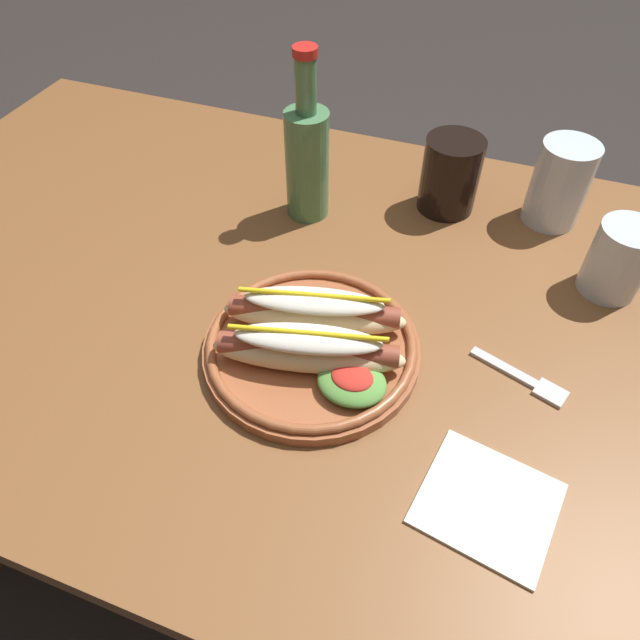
# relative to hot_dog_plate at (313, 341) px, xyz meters

# --- Properties ---
(ground_plane) EXTENTS (8.00, 8.00, 0.00)m
(ground_plane) POSITION_rel_hot_dog_plate_xyz_m (-0.06, 0.10, -0.77)
(ground_plane) COLOR #2D2826
(dining_table) EXTENTS (1.42, 0.85, 0.74)m
(dining_table) POSITION_rel_hot_dog_plate_xyz_m (-0.06, 0.10, -0.12)
(dining_table) COLOR brown
(dining_table) RESTS_ON ground_plane
(hot_dog_plate) EXTENTS (0.27, 0.27, 0.08)m
(hot_dog_plate) POSITION_rel_hot_dog_plate_xyz_m (0.00, 0.00, 0.00)
(hot_dog_plate) COLOR #9E5633
(hot_dog_plate) RESTS_ON dining_table
(fork) EXTENTS (0.12, 0.06, 0.00)m
(fork) POSITION_rel_hot_dog_plate_xyz_m (0.25, 0.05, -0.02)
(fork) COLOR silver
(fork) RESTS_ON dining_table
(soda_cup) EXTENTS (0.09, 0.09, 0.12)m
(soda_cup) POSITION_rel_hot_dog_plate_xyz_m (0.09, 0.36, 0.03)
(soda_cup) COLOR black
(soda_cup) RESTS_ON dining_table
(water_cup) EXTENTS (0.08, 0.08, 0.13)m
(water_cup) POSITION_rel_hot_dog_plate_xyz_m (0.25, 0.38, 0.04)
(water_cup) COLOR silver
(water_cup) RESTS_ON dining_table
(extra_cup) EXTENTS (0.08, 0.08, 0.10)m
(extra_cup) POSITION_rel_hot_dog_plate_xyz_m (0.33, 0.25, 0.02)
(extra_cup) COLOR silver
(extra_cup) RESTS_ON dining_table
(glass_bottle) EXTENTS (0.06, 0.06, 0.25)m
(glass_bottle) POSITION_rel_hot_dog_plate_xyz_m (-0.11, 0.27, 0.07)
(glass_bottle) COLOR #4C7F51
(glass_bottle) RESTS_ON dining_table
(napkin) EXTENTS (0.15, 0.14, 0.00)m
(napkin) POSITION_rel_hot_dog_plate_xyz_m (0.23, -0.12, -0.02)
(napkin) COLOR white
(napkin) RESTS_ON dining_table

